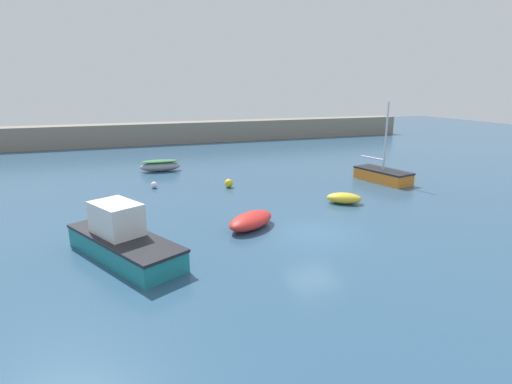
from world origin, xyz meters
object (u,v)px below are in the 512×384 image
rowboat_white_midwater (251,220)px  mooring_buoy_yellow (229,183)px  mooring_buoy_white (154,185)px  fishing_dinghy_green (344,198)px  sailboat_tall_mast (383,175)px  rowboat_with_red_cover (160,166)px  motorboat_with_cabin (122,239)px

rowboat_white_midwater → mooring_buoy_yellow: 8.30m
mooring_buoy_white → fishing_dinghy_green: bearing=-36.2°
mooring_buoy_white → mooring_buoy_yellow: 5.15m
rowboat_white_midwater → mooring_buoy_white: 10.46m
sailboat_tall_mast → mooring_buoy_white: 16.46m
fishing_dinghy_green → mooring_buoy_white: bearing=176.0°
fishing_dinghy_green → mooring_buoy_yellow: 8.14m
mooring_buoy_white → sailboat_tall_mast: bearing=-12.8°
sailboat_tall_mast → mooring_buoy_white: (-16.05, 3.64, -0.27)m
sailboat_tall_mast → mooring_buoy_yellow: bearing=-113.3°
fishing_dinghy_green → mooring_buoy_white: (-10.37, 7.58, -0.10)m
rowboat_white_midwater → rowboat_with_red_cover: rowboat_with_red_cover is taller
mooring_buoy_white → mooring_buoy_yellow: (4.91, -1.55, 0.07)m
rowboat_white_midwater → motorboat_with_cabin: size_ratio=0.52×
rowboat_with_red_cover → motorboat_with_cabin: motorboat_with_cabin is taller
rowboat_with_red_cover → sailboat_tall_mast: size_ratio=0.58×
sailboat_tall_mast → mooring_buoy_yellow: (-11.14, 2.09, -0.20)m
sailboat_tall_mast → mooring_buoy_yellow: size_ratio=9.72×
motorboat_with_cabin → mooring_buoy_white: 11.55m
sailboat_tall_mast → motorboat_with_cabin: sailboat_tall_mast is taller
fishing_dinghy_green → sailboat_tall_mast: (5.68, 3.95, 0.17)m
rowboat_white_midwater → sailboat_tall_mast: bearing=170.1°
fishing_dinghy_green → mooring_buoy_white: fishing_dinghy_green is taller
motorboat_with_cabin → mooring_buoy_yellow: 12.16m
fishing_dinghy_green → motorboat_with_cabin: motorboat_with_cabin is taller
rowboat_white_midwater → fishing_dinghy_green: rowboat_white_midwater is taller
rowboat_white_midwater → sailboat_tall_mast: 13.76m
rowboat_with_red_cover → mooring_buoy_white: bearing=81.7°
rowboat_with_red_cover → fishing_dinghy_green: 16.12m
fishing_dinghy_green → motorboat_with_cabin: bearing=-131.5°
rowboat_with_red_cover → sailboat_tall_mast: sailboat_tall_mast is taller
rowboat_with_red_cover → fishing_dinghy_green: size_ratio=1.46×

